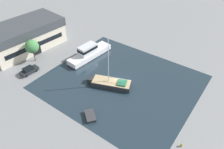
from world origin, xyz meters
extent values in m
plane|color=gray|center=(0.00, 0.00, 0.00)|extent=(440.00, 440.00, 0.00)
cube|color=#1E2D38|center=(0.00, 0.00, 0.00)|extent=(28.95, 32.80, 0.01)
cube|color=beige|center=(-3.08, 29.79, 2.49)|extent=(20.97, 12.37, 4.98)
cube|color=#383D42|center=(-3.08, 29.79, 6.09)|extent=(21.60, 12.74, 2.22)
cube|color=black|center=(-3.62, 24.62, 1.74)|extent=(2.39, 0.31, 3.48)
cube|color=black|center=(-3.62, 24.63, 2.74)|extent=(16.92, 1.80, 1.24)
cylinder|color=brown|center=(-5.90, 22.76, 1.46)|extent=(0.25, 0.25, 2.92)
sphere|color=#428447|center=(-5.90, 22.76, 4.20)|extent=(3.40, 3.40, 3.40)
cube|color=#1E2328|center=(-10.12, 19.58, 0.64)|extent=(4.50, 2.14, 0.72)
cube|color=black|center=(-10.29, 19.59, 1.32)|extent=(2.39, 1.76, 0.63)
cube|color=black|center=(-9.15, 19.51, 1.28)|extent=(0.15, 1.44, 0.51)
cylinder|color=black|center=(-8.71, 20.28, 0.30)|extent=(0.61, 0.25, 0.60)
cylinder|color=black|center=(-8.83, 18.68, 0.30)|extent=(0.61, 0.25, 0.60)
cylinder|color=black|center=(-11.41, 20.48, 0.30)|extent=(0.61, 0.25, 0.60)
cylinder|color=black|center=(-11.53, 18.88, 0.30)|extent=(0.61, 0.25, 0.60)
cube|color=#23282D|center=(-2.31, 0.93, 0.59)|extent=(6.09, 9.25, 1.17)
cube|color=#23282D|center=(-4.11, 5.54, 0.59)|extent=(1.75, 1.63, 1.17)
cube|color=tan|center=(-2.31, 0.93, 1.22)|extent=(5.85, 8.88, 0.08)
cylinder|color=silver|center=(-2.55, 1.54, 6.56)|extent=(0.16, 0.16, 10.61)
cylinder|color=silver|center=(-1.84, -0.29, 2.36)|extent=(1.53, 3.69, 0.12)
cube|color=#236647|center=(-1.44, -1.30, 1.41)|extent=(2.75, 2.58, 0.30)
cube|color=white|center=(3.66, 12.37, 0.78)|extent=(13.17, 4.49, 1.55)
cube|color=black|center=(3.66, 12.37, 0.15)|extent=(13.30, 4.57, 0.18)
cube|color=silver|center=(3.02, 12.43, 2.69)|extent=(5.11, 2.83, 2.26)
cube|color=black|center=(3.02, 12.43, 2.91)|extent=(5.21, 2.91, 0.72)
cube|color=#23282D|center=(-12.08, -1.23, 0.32)|extent=(3.17, 3.42, 0.62)
cube|color=#333338|center=(-12.08, -1.23, 0.67)|extent=(3.32, 3.57, 0.08)
cylinder|color=olive|center=(-7.92, -17.69, 0.20)|extent=(0.33, 0.33, 0.41)
sphere|color=olive|center=(-7.92, -17.69, 0.50)|extent=(0.36, 0.36, 0.36)
camera|label=1|loc=(-31.99, -20.84, 32.20)|focal=35.00mm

